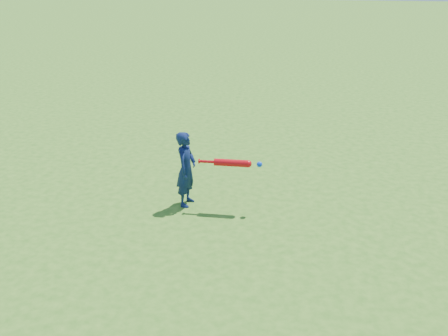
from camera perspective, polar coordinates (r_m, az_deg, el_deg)
ground at (r=6.78m, az=-2.76°, el=-3.89°), size 80.00×80.00×0.00m
child at (r=6.53m, az=-4.35°, el=-0.12°), size 0.28×0.39×1.01m
bat_swing at (r=6.33m, az=1.15°, el=0.57°), size 0.82×0.11×0.09m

